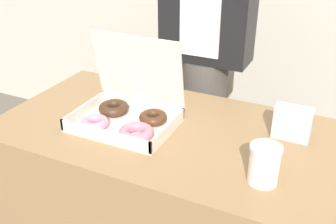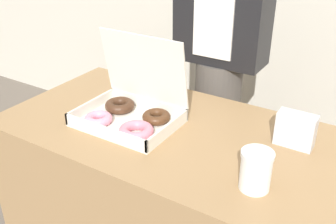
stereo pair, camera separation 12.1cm
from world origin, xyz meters
The scene contains 5 objects.
table centered at (0.00, 0.00, 0.37)m, with size 1.16×0.61×0.74m.
donut_box centered at (-0.14, -0.03, 0.79)m, with size 0.33×0.25×0.29m.
coffee_cup centered at (0.34, -0.15, 0.80)m, with size 0.08×0.08×0.11m.
napkin_holder centered at (0.37, 0.11, 0.80)m, with size 0.12×0.05×0.11m.
person_customer centered at (-0.06, 0.50, 0.88)m, with size 0.37×0.22×1.57m.
Camera 1 is at (0.48, -1.02, 1.39)m, focal length 42.00 mm.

